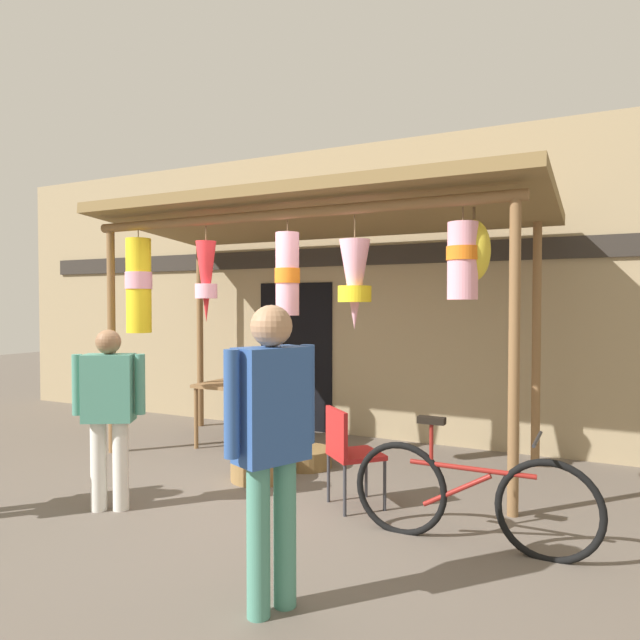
{
  "coord_description": "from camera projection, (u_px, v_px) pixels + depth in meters",
  "views": [
    {
      "loc": [
        3.01,
        -4.36,
        1.73
      ],
      "look_at": [
        0.25,
        1.13,
        1.54
      ],
      "focal_mm": 32.27,
      "sensor_mm": 36.0,
      "label": 1
    }
  ],
  "objects": [
    {
      "name": "ground_plane",
      "position": [
        241.0,
        490.0,
        5.3
      ],
      "size": [
        30.0,
        30.0,
        0.0
      ],
      "primitive_type": "plane",
      "color": "#60564C"
    },
    {
      "name": "shop_facade",
      "position": [
        353.0,
        291.0,
        7.58
      ],
      "size": [
        11.98,
        0.29,
        3.76
      ],
      "color": "#9E8966",
      "rests_on": "ground_plane"
    },
    {
      "name": "market_stall_canopy",
      "position": [
        309.0,
        232.0,
        6.15
      ],
      "size": [
        4.93,
        2.11,
        2.86
      ],
      "color": "brown",
      "rests_on": "ground_plane"
    },
    {
      "name": "display_table",
      "position": [
        246.0,
        392.0,
        6.84
      ],
      "size": [
        1.12,
        0.7,
        0.76
      ],
      "color": "brown",
      "rests_on": "ground_plane"
    },
    {
      "name": "flower_heap_on_table",
      "position": [
        254.0,
        378.0,
        6.8
      ],
      "size": [
        0.58,
        0.41,
        0.16
      ],
      "color": "#D13399",
      "rests_on": "display_table"
    },
    {
      "name": "folding_chair",
      "position": [
        348.0,
        448.0,
        4.84
      ],
      "size": [
        0.57,
        0.57,
        0.84
      ],
      "color": "#AD1E1E",
      "rests_on": "ground_plane"
    },
    {
      "name": "wicker_basket_by_table",
      "position": [
        259.0,
        467.0,
        5.62
      ],
      "size": [
        0.56,
        0.56,
        0.25
      ],
      "primitive_type": "cylinder",
      "color": "olive",
      "rests_on": "ground_plane"
    },
    {
      "name": "wicker_basket_spare",
      "position": [
        306.0,
        458.0,
        6.05
      ],
      "size": [
        0.53,
        0.53,
        0.19
      ],
      "primitive_type": "cylinder",
      "color": "brown",
      "rests_on": "ground_plane"
    },
    {
      "name": "parked_bicycle",
      "position": [
        470.0,
        497.0,
        4.08
      ],
      "size": [
        1.75,
        0.44,
        0.92
      ],
      "color": "black",
      "rests_on": "ground_plane"
    },
    {
      "name": "vendor_in_orange",
      "position": [
        109.0,
        405.0,
        4.76
      ],
      "size": [
        0.52,
        0.39,
        1.51
      ],
      "color": "silver",
      "rests_on": "ground_plane"
    },
    {
      "name": "customer_foreground",
      "position": [
        272.0,
        431.0,
        3.19
      ],
      "size": [
        0.36,
        0.55,
        1.72
      ],
      "color": "#4C8E7A",
      "rests_on": "ground_plane"
    }
  ]
}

